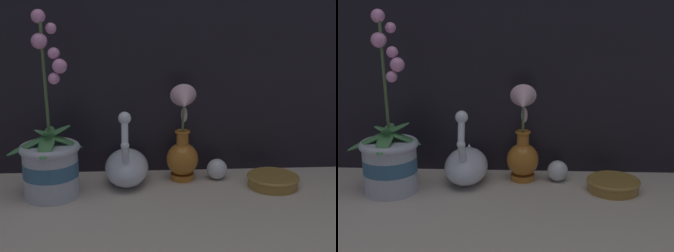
% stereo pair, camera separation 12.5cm
% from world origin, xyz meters
% --- Properties ---
extents(ground_plane, '(2.80, 2.80, 0.00)m').
position_xyz_m(ground_plane, '(0.00, 0.00, 0.00)').
color(ground_plane, '#BCB2A3').
extents(orchid_potted_plant, '(0.20, 0.18, 0.48)m').
position_xyz_m(orchid_potted_plant, '(-0.32, 0.10, 0.10)').
color(orchid_potted_plant, '#B2BCCC').
rests_on(orchid_potted_plant, ground_plane).
extents(swan_figurine, '(0.12, 0.21, 0.23)m').
position_xyz_m(swan_figurine, '(-0.12, 0.18, 0.06)').
color(swan_figurine, silver).
rests_on(swan_figurine, ground_plane).
extents(blue_vase, '(0.09, 0.12, 0.28)m').
position_xyz_m(blue_vase, '(0.04, 0.20, 0.10)').
color(blue_vase, '#B26B23').
rests_on(blue_vase, ground_plane).
extents(glass_sphere, '(0.06, 0.06, 0.06)m').
position_xyz_m(glass_sphere, '(0.14, 0.20, 0.03)').
color(glass_sphere, silver).
rests_on(glass_sphere, ground_plane).
extents(amber_dish, '(0.15, 0.15, 0.03)m').
position_xyz_m(amber_dish, '(0.29, 0.13, 0.02)').
color(amber_dish, olive).
rests_on(amber_dish, ground_plane).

